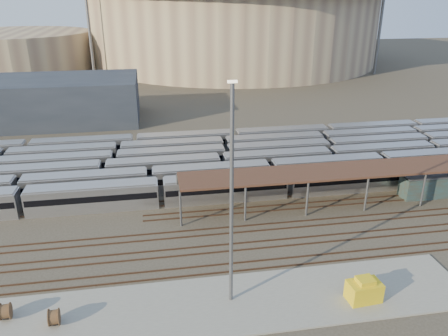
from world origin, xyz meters
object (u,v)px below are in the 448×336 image
teal_boxcar (445,185)px  cable_reel_east (54,317)px  yard_light_pole (232,200)px  yellow_equipment (364,291)px  cable_reel_west (5,311)px

teal_boxcar → cable_reel_east: 56.07m
yard_light_pole → yellow_equipment: 16.51m
yard_light_pole → teal_boxcar: bearing=27.1°
teal_boxcar → cable_reel_west: bearing=-162.8°
cable_reel_east → yard_light_pole: yard_light_pole is taller
cable_reel_west → yellow_equipment: yellow_equipment is taller
cable_reel_west → yard_light_pole: yard_light_pole is taller
yellow_equipment → yard_light_pole: bearing=165.7°
yard_light_pole → cable_reel_west: bearing=177.7°
cable_reel_east → yard_light_pole: size_ratio=0.07×
cable_reel_west → yard_light_pole: (21.26, -0.85, 10.20)m
yellow_equipment → cable_reel_west: bearing=170.4°
cable_reel_east → yellow_equipment: (29.59, -1.51, 0.21)m
cable_reel_west → yellow_equipment: (34.21, -3.09, 0.21)m
teal_boxcar → yellow_equipment: teal_boxcar is taller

